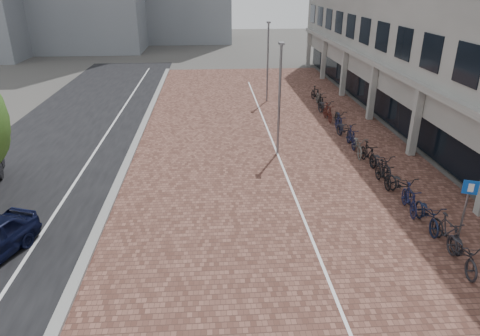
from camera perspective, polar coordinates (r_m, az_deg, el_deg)
name	(u,v)px	position (r m, az deg, el deg)	size (l,w,h in m)	color
ground	(255,299)	(12.40, 2.03, -16.84)	(140.00, 140.00, 0.00)	#474442
plaza_brick	(270,144)	(23.04, 3.93, 3.17)	(14.50, 42.00, 0.04)	brown
street_asphalt	(58,149)	(24.17, -22.90, 2.28)	(8.00, 50.00, 0.03)	black
curb	(134,146)	(23.16, -13.77, 2.79)	(0.35, 42.00, 0.14)	gray
lane_line	(97,148)	(23.58, -18.31, 2.51)	(0.12, 44.00, 0.00)	white
parking_line	(273,144)	(23.06, 4.42, 3.24)	(0.10, 30.00, 0.00)	white
parking_sign	(467,202)	(15.74, 27.73, -3.97)	(0.45, 0.21, 2.23)	slate
lamp_near	(279,101)	(20.97, 5.20, 8.74)	(0.12, 0.12, 5.38)	slate
lamp_far	(268,63)	(30.84, 3.66, 13.63)	(0.12, 0.12, 5.42)	slate
bike_row	(358,142)	(22.63, 15.32, 3.35)	(1.24, 21.46, 1.05)	#222127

